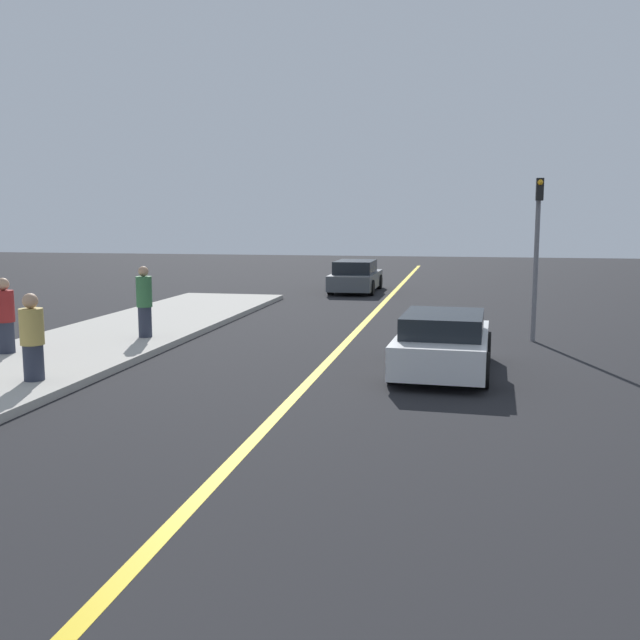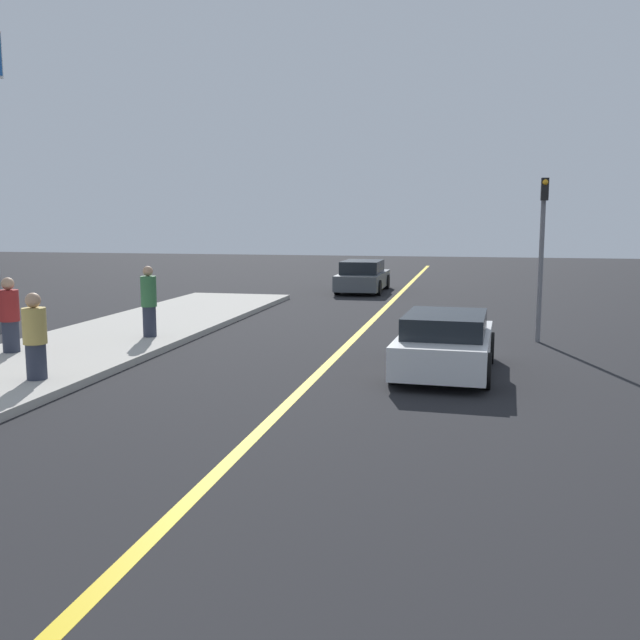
# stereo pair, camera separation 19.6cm
# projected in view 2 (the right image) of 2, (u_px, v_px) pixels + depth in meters

# --- Properties ---
(road_center_line) EXTENTS (0.20, 60.00, 0.01)m
(road_center_line) POSITION_uv_depth(u_px,v_px,m) (354.00, 339.00, 18.68)
(road_center_line) COLOR gold
(road_center_line) RESTS_ON ground_plane
(sidewalk_left) EXTENTS (3.97, 26.82, 0.16)m
(sidewalk_left) POSITION_uv_depth(u_px,v_px,m) (46.00, 360.00, 15.49)
(sidewalk_left) COLOR #ADA89E
(sidewalk_left) RESTS_ON ground_plane
(car_near_right_lane) EXTENTS (2.04, 4.06, 1.25)m
(car_near_right_lane) POSITION_uv_depth(u_px,v_px,m) (445.00, 343.00, 14.47)
(car_near_right_lane) COLOR silver
(car_near_right_lane) RESTS_ON ground_plane
(car_ahead_center) EXTENTS (1.93, 4.54, 1.35)m
(car_ahead_center) POSITION_uv_depth(u_px,v_px,m) (363.00, 277.00, 30.65)
(car_ahead_center) COLOR #4C5156
(car_ahead_center) RESTS_ON ground_plane
(pedestrian_near_curb) EXTENTS (0.43, 0.43, 1.62)m
(pedestrian_near_curb) POSITION_uv_depth(u_px,v_px,m) (35.00, 337.00, 13.19)
(pedestrian_near_curb) COLOR #282D3D
(pedestrian_near_curb) RESTS_ON sidewalk_left
(pedestrian_mid_group) EXTENTS (0.43, 0.43, 1.68)m
(pedestrian_mid_group) POSITION_uv_depth(u_px,v_px,m) (10.00, 316.00, 15.89)
(pedestrian_mid_group) COLOR #282D3D
(pedestrian_mid_group) RESTS_ON sidewalk_left
(pedestrian_far_standing) EXTENTS (0.39, 0.39, 1.79)m
(pedestrian_far_standing) POSITION_uv_depth(u_px,v_px,m) (149.00, 302.00, 17.98)
(pedestrian_far_standing) COLOR #282D3D
(pedestrian_far_standing) RESTS_ON sidewalk_left
(traffic_light) EXTENTS (0.18, 0.40, 4.12)m
(traffic_light) POSITION_uv_depth(u_px,v_px,m) (542.00, 243.00, 17.85)
(traffic_light) COLOR slate
(traffic_light) RESTS_ON ground_plane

